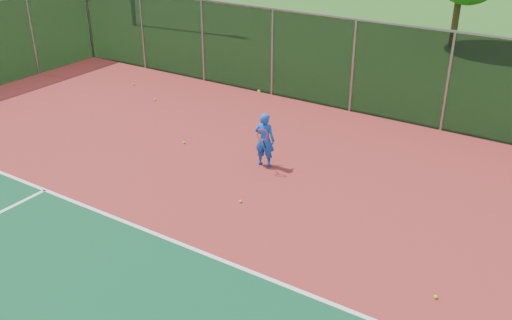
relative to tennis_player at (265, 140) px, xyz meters
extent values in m
cube|color=black|center=(3.23, 4.93, 0.76)|extent=(30.00, 0.04, 3.00)
cube|color=gray|center=(3.23, 4.93, 2.26)|extent=(30.00, 0.06, 0.06)
imported|color=blue|center=(0.00, 0.00, 0.00)|extent=(0.59, 0.44, 1.48)
cylinder|color=black|center=(0.15, -0.25, -0.01)|extent=(0.03, 0.15, 0.27)
torus|color=#A51414|center=(0.15, -0.35, 0.29)|extent=(0.30, 0.13, 0.29)
sphere|color=#B7DC19|center=(-0.25, 0.10, 1.25)|extent=(0.07, 0.07, 0.07)
sphere|color=#B7DC19|center=(-7.61, 3.03, -0.71)|extent=(0.07, 0.07, 0.07)
sphere|color=#B7DC19|center=(0.57, -1.98, -0.71)|extent=(0.07, 0.07, 0.07)
sphere|color=#B7DC19|center=(5.46, -2.92, -0.71)|extent=(0.07, 0.07, 0.07)
sphere|color=#B7DC19|center=(-5.84, 2.20, -0.71)|extent=(0.07, 0.07, 0.07)
sphere|color=#B7DC19|center=(-2.69, -0.07, -0.71)|extent=(0.07, 0.07, 0.07)
cylinder|color=#3B2715|center=(0.74, 15.07, 0.51)|extent=(0.30, 0.30, 2.55)
camera|label=1|loc=(7.14, -11.52, 6.00)|focal=40.00mm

